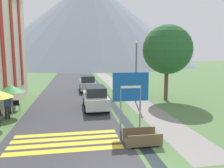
{
  "coord_description": "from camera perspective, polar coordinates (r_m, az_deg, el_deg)",
  "views": [
    {
      "loc": [
        -1.97,
        -7.28,
        4.42
      ],
      "look_at": [
        0.99,
        10.0,
        1.92
      ],
      "focal_mm": 35.0,
      "sensor_mm": 36.0,
      "label": 1
    }
  ],
  "objects": [
    {
      "name": "ground_plane",
      "position": [
        27.7,
        -5.52,
        -1.1
      ],
      "size": [
        160.0,
        160.0,
        0.0
      ],
      "primitive_type": "plane",
      "color": "#517542"
    },
    {
      "name": "road",
      "position": [
        37.54,
        -10.47,
        1.23
      ],
      "size": [
        6.4,
        60.0,
        0.01
      ],
      "color": "#38383D",
      "rests_on": "ground_plane"
    },
    {
      "name": "footpath",
      "position": [
        37.95,
        -1.22,
        1.43
      ],
      "size": [
        2.2,
        60.0,
        0.01
      ],
      "color": "gray",
      "rests_on": "ground_plane"
    },
    {
      "name": "drainage_channel",
      "position": [
        37.67,
        -4.83,
        1.36
      ],
      "size": [
        0.6,
        60.0,
        0.0
      ],
      "color": "black",
      "rests_on": "ground_plane"
    },
    {
      "name": "crosswalk_marking",
      "position": [
        11.58,
        -12.0,
        -14.48
      ],
      "size": [
        5.44,
        2.54,
        0.01
      ],
      "color": "yellow",
      "rests_on": "ground_plane"
    },
    {
      "name": "mountain_distant",
      "position": [
        88.81,
        -5.54,
        15.84
      ],
      "size": [
        79.98,
        79.98,
        32.82
      ],
      "color": "gray",
      "rests_on": "ground_plane"
    },
    {
      "name": "road_sign",
      "position": [
        12.36,
        4.9,
        -2.06
      ],
      "size": [
        2.07,
        0.11,
        3.34
      ],
      "color": "gray",
      "rests_on": "ground_plane"
    },
    {
      "name": "footbridge",
      "position": [
        11.11,
        7.83,
        -14.13
      ],
      "size": [
        1.7,
        1.1,
        0.65
      ],
      "color": "brown",
      "rests_on": "ground_plane"
    },
    {
      "name": "parked_car_near",
      "position": [
        17.45,
        -4.38,
        -3.51
      ],
      "size": [
        1.86,
        4.44,
        1.82
      ],
      "color": "silver",
      "rests_on": "ground_plane"
    },
    {
      "name": "parked_car_far",
      "position": [
        25.65,
        -6.41,
        0.2
      ],
      "size": [
        1.84,
        4.08,
        1.82
      ],
      "color": "#B2B2B7",
      "rests_on": "ground_plane"
    },
    {
      "name": "cafe_chair_far_left",
      "position": [
        18.34,
        -23.65,
        -4.88
      ],
      "size": [
        0.4,
        0.4,
        0.85
      ],
      "rotation": [
        0.0,
        0.0,
        0.12
      ],
      "color": "black",
      "rests_on": "ground_plane"
    },
    {
      "name": "cafe_chair_far_right",
      "position": [
        18.25,
        -24.88,
        -5.01
      ],
      "size": [
        0.4,
        0.4,
        0.85
      ],
      "rotation": [
        0.0,
        0.0,
        0.42
      ],
      "color": "black",
      "rests_on": "ground_plane"
    },
    {
      "name": "cafe_umbrella_middle_green",
      "position": [
        16.92,
        -24.92,
        -1.11
      ],
      "size": [
        1.91,
        1.91,
        2.18
      ],
      "color": "#B7B2A8",
      "rests_on": "ground_plane"
    },
    {
      "name": "person_standing_terrace",
      "position": [
        16.27,
        -25.81,
        -4.89
      ],
      "size": [
        0.32,
        0.32,
        1.7
      ],
      "color": "#282833",
      "rests_on": "ground_plane"
    },
    {
      "name": "person_seated_far",
      "position": [
        17.8,
        -24.88,
        -4.76
      ],
      "size": [
        0.32,
        0.32,
        1.24
      ],
      "color": "#282833",
      "rests_on": "ground_plane"
    },
    {
      "name": "streetlamp",
      "position": [
        19.52,
        6.32,
        4.53
      ],
      "size": [
        0.28,
        0.28,
        5.46
      ],
      "color": "#515156",
      "rests_on": "ground_plane"
    },
    {
      "name": "tree_by_path",
      "position": [
        20.9,
        14.26,
        8.69
      ],
      "size": [
        4.52,
        4.52,
        6.99
      ],
      "color": "brown",
      "rests_on": "ground_plane"
    }
  ]
}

